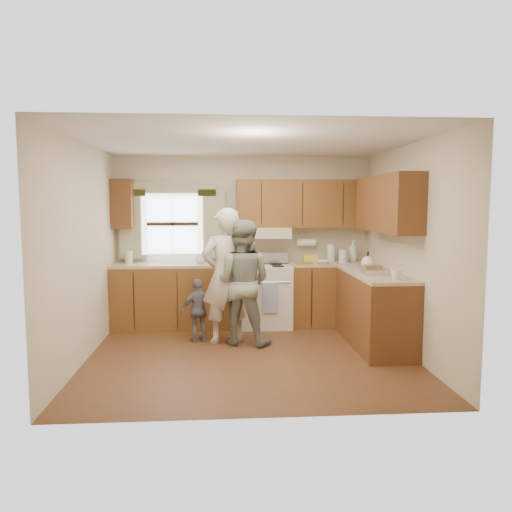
{
  "coord_description": "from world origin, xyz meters",
  "views": [
    {
      "loc": [
        -0.34,
        -5.77,
        1.8
      ],
      "look_at": [
        0.1,
        0.4,
        1.15
      ],
      "focal_mm": 35.0,
      "sensor_mm": 36.0,
      "label": 1
    }
  ],
  "objects": [
    {
      "name": "room",
      "position": [
        0.0,
        0.0,
        1.25
      ],
      "size": [
        3.8,
        3.8,
        3.8
      ],
      "color": "#523019",
      "rests_on": "ground"
    },
    {
      "name": "kitchen_fixtures",
      "position": [
        0.61,
        1.08,
        0.84
      ],
      "size": [
        3.8,
        2.25,
        2.15
      ],
      "color": "#4A2B10",
      "rests_on": "ground"
    },
    {
      "name": "woman_left",
      "position": [
        -0.28,
        0.62,
        0.87
      ],
      "size": [
        0.73,
        0.59,
        1.75
      ],
      "primitive_type": "imported",
      "rotation": [
        0.0,
        0.0,
        3.44
      ],
      "color": "beige",
      "rests_on": "ground"
    },
    {
      "name": "child",
      "position": [
        -0.63,
        0.66,
        0.42
      ],
      "size": [
        0.53,
        0.38,
        0.83
      ],
      "primitive_type": "imported",
      "rotation": [
        0.0,
        0.0,
        3.54
      ],
      "color": "slate",
      "rests_on": "ground"
    },
    {
      "name": "stove",
      "position": [
        0.3,
        1.44,
        0.47
      ],
      "size": [
        0.76,
        0.67,
        1.07
      ],
      "color": "silver",
      "rests_on": "ground"
    },
    {
      "name": "woman_right",
      "position": [
        -0.07,
        0.54,
        0.8
      ],
      "size": [
        0.93,
        0.81,
        1.6
      ],
      "primitive_type": "imported",
      "rotation": [
        0.0,
        0.0,
        2.83
      ],
      "color": "#23382A",
      "rests_on": "ground"
    }
  ]
}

